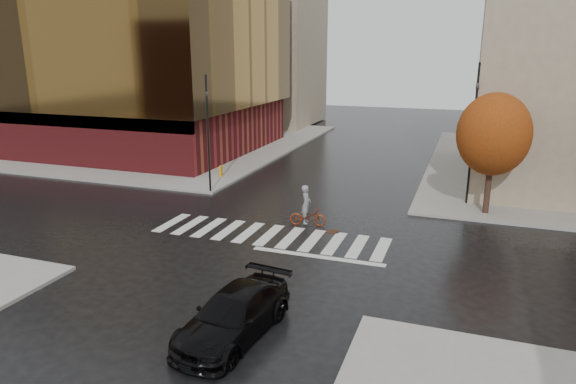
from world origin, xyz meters
name	(u,v)px	position (x,y,z in m)	size (l,w,h in m)	color
ground	(265,238)	(0.00, 0.00, 0.00)	(120.00, 120.00, 0.00)	black
sidewalk_nw	(148,141)	(-21.00, 21.00, 0.07)	(30.00, 30.00, 0.15)	gray
crosswalk	(269,235)	(0.00, 0.50, 0.01)	(12.00, 3.00, 0.01)	silver
office_glass	(112,55)	(-22.00, 17.99, 8.28)	(27.00, 19.00, 16.00)	maroon
building_nw_far	(257,37)	(-16.00, 37.00, 10.15)	(14.00, 12.00, 20.00)	gray
tree_ne_a	(494,135)	(10.00, 7.40, 4.46)	(3.80, 3.80, 6.50)	black
sedan	(234,315)	(2.34, -8.37, 0.73)	(2.04, 5.02, 1.46)	black
cyclist	(307,212)	(1.32, 2.50, 0.73)	(1.95, 0.92, 2.14)	maroon
traffic_light_nw	(208,127)	(-6.30, 6.30, 4.23)	(0.21, 0.18, 7.18)	black
traffic_light_ne	(474,124)	(8.97, 9.00, 4.76)	(0.21, 0.23, 7.95)	black
fire_hydrant	(221,170)	(-7.44, 10.00, 0.58)	(0.28, 0.28, 0.78)	#F4A80E
manhole	(333,232)	(2.82, 2.00, 0.01)	(0.67, 0.67, 0.01)	#472819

